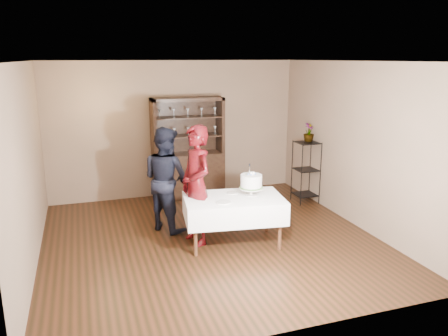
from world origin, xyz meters
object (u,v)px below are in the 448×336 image
(potted_plant, at_px, (309,132))
(plant_etagere, at_px, (306,169))
(woman, at_px, (196,185))
(cake, at_px, (251,182))
(man, at_px, (166,179))
(china_hutch, at_px, (188,165))
(cake_table, at_px, (234,208))

(potted_plant, bearing_deg, plant_etagere, -135.88)
(woman, bearing_deg, plant_etagere, 101.70)
(cake, relative_size, potted_plant, 1.40)
(woman, relative_size, man, 1.07)
(plant_etagere, relative_size, cake, 2.41)
(china_hutch, bearing_deg, potted_plant, -25.25)
(man, distance_m, cake, 1.43)
(man, height_order, potted_plant, man)
(china_hutch, xyz_separation_m, plant_etagere, (2.08, -1.05, -0.01))
(woman, xyz_separation_m, potted_plant, (2.55, 1.23, 0.46))
(cake_table, bearing_deg, man, 132.87)
(plant_etagere, xyz_separation_m, potted_plant, (0.05, 0.05, 0.71))
(china_hutch, relative_size, potted_plant, 5.61)
(cake_table, height_order, potted_plant, potted_plant)
(woman, relative_size, potted_plant, 5.07)
(cake_table, xyz_separation_m, woman, (-0.51, 0.23, 0.35))
(cake, bearing_deg, man, 142.22)
(potted_plant, bearing_deg, man, -168.99)
(woman, height_order, cake, woman)
(plant_etagere, bearing_deg, woman, -154.60)
(woman, bearing_deg, cake, 62.23)
(cake_table, height_order, woman, woman)
(cake_table, xyz_separation_m, potted_plant, (2.04, 1.47, 0.81))
(man, bearing_deg, potted_plant, -112.40)
(cake, bearing_deg, woman, 165.93)
(china_hutch, height_order, man, china_hutch)
(plant_etagere, distance_m, cake, 2.21)
(plant_etagere, xyz_separation_m, cake_table, (-1.99, -1.42, -0.09))
(plant_etagere, bearing_deg, cake_table, -144.49)
(cake_table, xyz_separation_m, man, (-0.84, 0.91, 0.29))
(man, bearing_deg, cake, -161.19)
(cake_table, distance_m, cake, 0.47)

